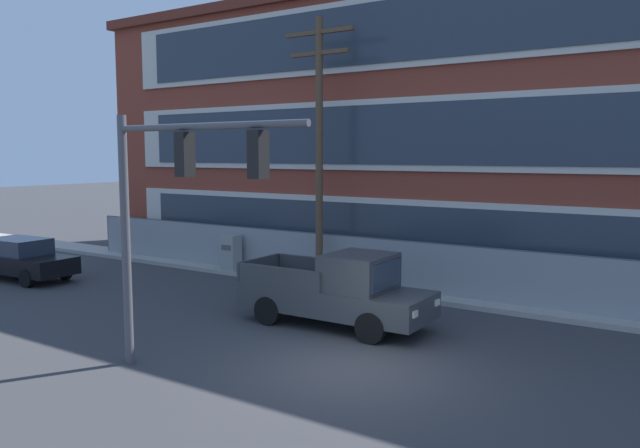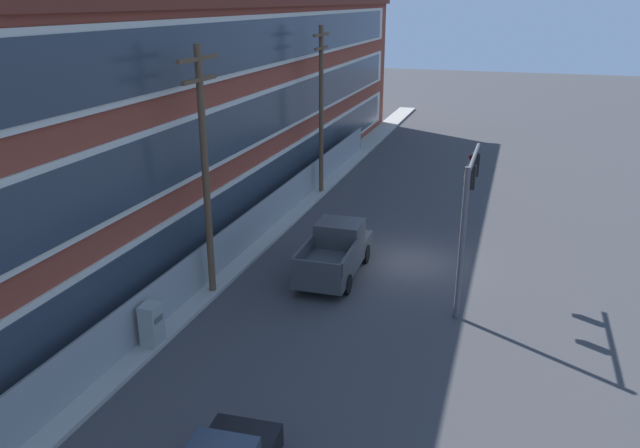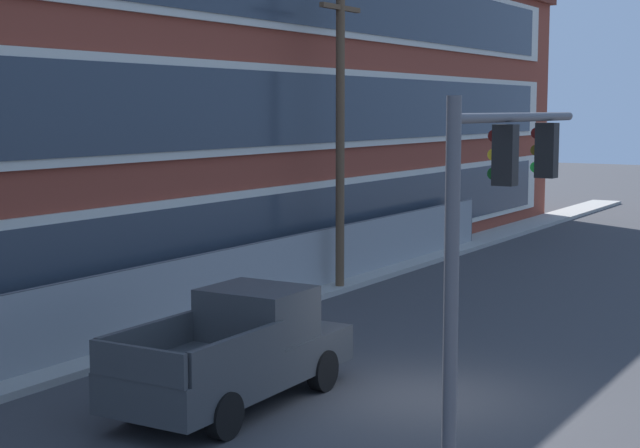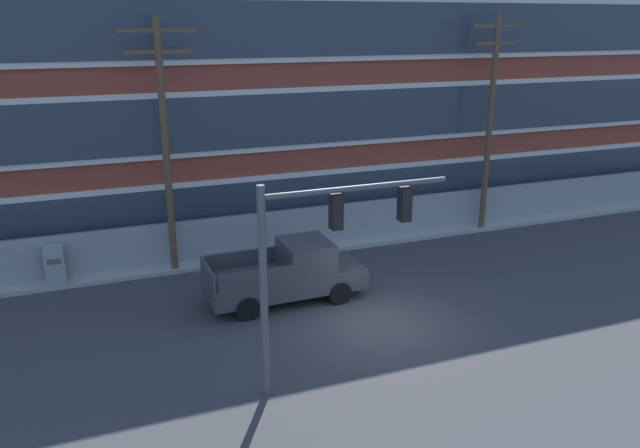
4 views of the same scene
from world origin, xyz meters
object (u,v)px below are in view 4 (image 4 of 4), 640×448
(utility_pole_midblock, at_px, (490,116))
(electrical_cabinet, at_px, (55,267))
(traffic_signal_mast, at_px, (320,243))
(pickup_truck_dark_grey, at_px, (289,274))
(utility_pole_near_corner, at_px, (165,137))

(utility_pole_midblock, bearing_deg, electrical_cabinet, 179.96)
(traffic_signal_mast, distance_m, utility_pole_midblock, 14.79)
(pickup_truck_dark_grey, distance_m, utility_pole_midblock, 12.13)
(traffic_signal_mast, xyz_separation_m, electrical_cabinet, (-6.62, 9.22, -3.16))
(pickup_truck_dark_grey, xyz_separation_m, electrical_cabinet, (-7.50, 4.01, -0.18))
(traffic_signal_mast, bearing_deg, electrical_cabinet, 125.68)
(traffic_signal_mast, relative_size, electrical_cabinet, 3.56)
(traffic_signal_mast, relative_size, utility_pole_midblock, 0.59)
(traffic_signal_mast, xyz_separation_m, utility_pole_near_corner, (-2.43, 9.19, 1.26))
(utility_pole_near_corner, relative_size, electrical_cabinet, 5.98)
(traffic_signal_mast, bearing_deg, utility_pole_midblock, 38.67)
(utility_pole_near_corner, bearing_deg, utility_pole_midblock, 0.06)
(pickup_truck_dark_grey, relative_size, utility_pole_midblock, 0.57)
(utility_pole_near_corner, height_order, utility_pole_midblock, utility_pole_midblock)
(pickup_truck_dark_grey, height_order, utility_pole_midblock, utility_pole_midblock)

